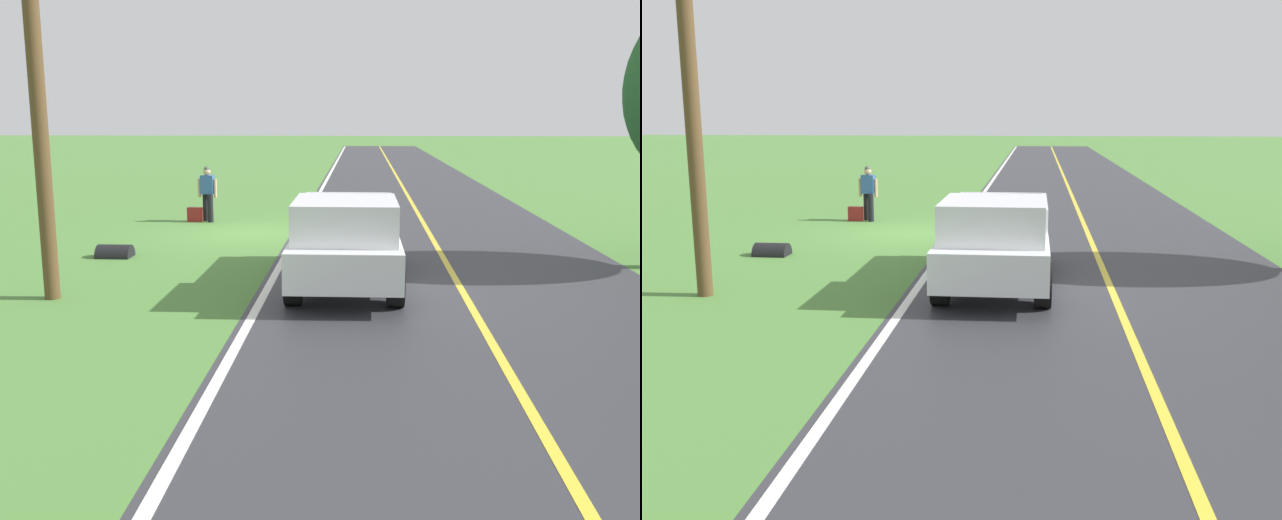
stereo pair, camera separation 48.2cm
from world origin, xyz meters
TOP-DOWN VIEW (x-y plane):
  - ground_plane at (0.00, 0.00)m, footprint 200.00×200.00m
  - road_surface at (-5.05, 0.00)m, footprint 7.87×120.00m
  - lane_edge_line at (-1.29, 0.00)m, footprint 0.16×117.60m
  - lane_centre_line at (-5.05, 0.00)m, footprint 0.14×117.60m
  - hitchhiker_walking at (1.74, -2.31)m, footprint 0.62×0.53m
  - suitcase_carried at (2.16, -2.26)m, footprint 0.47×0.23m
  - pickup_truck_passing at (-2.81, 6.29)m, footprint 2.11×5.40m
  - utility_pole_roadside at (2.56, 7.51)m, footprint 0.28×0.28m
  - drainage_culvert at (2.74, 3.59)m, footprint 0.80×0.60m

SIDE VIEW (x-z plane):
  - ground_plane at x=0.00m, z-range 0.00..0.00m
  - drainage_culvert at x=2.74m, z-range -0.30..0.30m
  - road_surface at x=-5.05m, z-range 0.00..0.00m
  - lane_edge_line at x=-1.29m, z-range 0.00..0.01m
  - lane_centre_line at x=-5.05m, z-range 0.00..0.01m
  - suitcase_carried at x=2.16m, z-range 0.00..0.45m
  - pickup_truck_passing at x=-2.81m, z-range 0.06..1.88m
  - hitchhiker_walking at x=1.74m, z-range 0.11..1.85m
  - utility_pole_roadside at x=2.56m, z-range 0.00..8.17m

